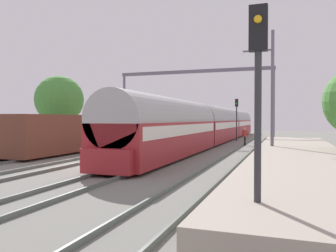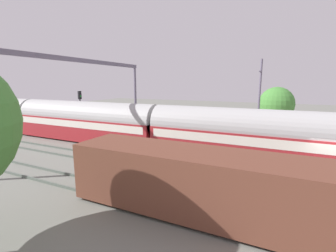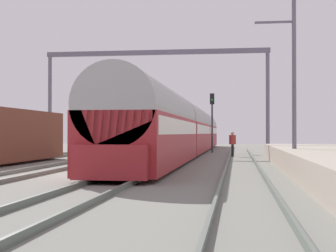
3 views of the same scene
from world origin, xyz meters
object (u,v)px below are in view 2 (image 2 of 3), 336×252
object	(u,v)px
railway_signal_far	(80,107)
catenary_gantry	(82,81)
person_crossing	(141,128)
freight_car	(212,185)
passenger_train	(86,121)

from	to	relation	value
railway_signal_far	catenary_gantry	distance (m)	6.66
railway_signal_far	person_crossing	bearing A→B (deg)	-75.75
catenary_gantry	person_crossing	bearing A→B (deg)	-21.52
freight_car	railway_signal_far	world-z (taller)	railway_signal_far
freight_car	person_crossing	xyz separation A→B (m)	(12.00, 11.03, -0.44)
freight_car	catenary_gantry	bearing A→B (deg)	64.77
person_crossing	catenary_gantry	xyz separation A→B (m)	(-5.73, 2.26, 4.90)
passenger_train	person_crossing	world-z (taller)	passenger_train
passenger_train	catenary_gantry	distance (m)	4.89
passenger_train	catenary_gantry	size ratio (longest dim) A/B	2.91
person_crossing	catenary_gantry	world-z (taller)	catenary_gantry
passenger_train	catenary_gantry	world-z (taller)	catenary_gantry
freight_car	railway_signal_far	distance (m)	20.64
passenger_train	railway_signal_far	distance (m)	3.40
passenger_train	catenary_gantry	bearing A→B (deg)	-136.51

